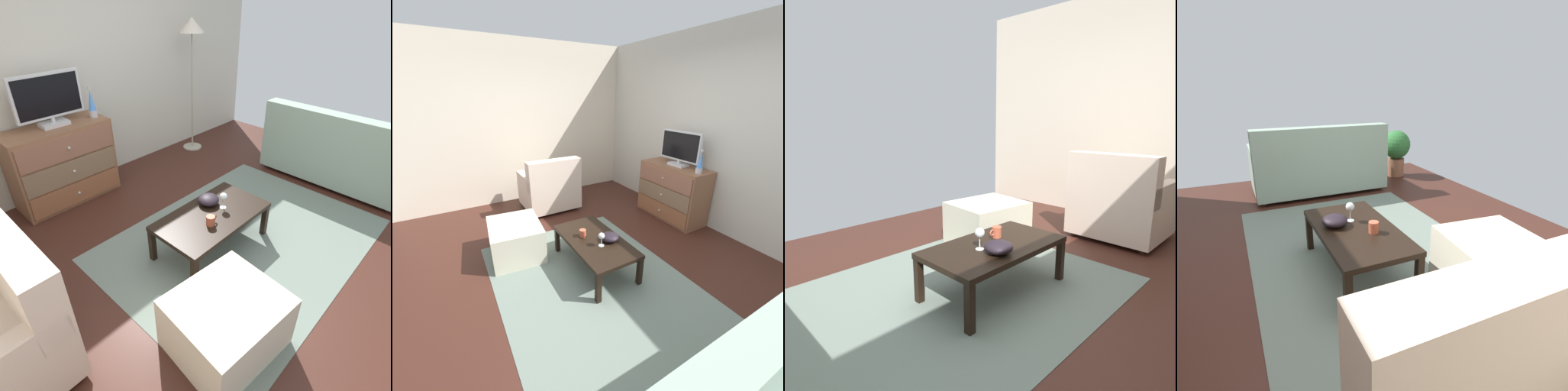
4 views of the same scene
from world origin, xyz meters
TOP-DOWN VIEW (x-y plane):
  - ground_plane at (0.00, 0.00)m, footprint 5.74×4.55m
  - wall_plain_left at (-2.63, 0.00)m, footprint 0.12×4.55m
  - area_rug at (0.20, -0.20)m, footprint 2.60×1.90m
  - coffee_table at (-0.09, -0.03)m, footprint 1.05×0.57m
  - wine_glass at (0.06, -0.03)m, footprint 0.07×0.07m
  - mug at (-0.20, -0.12)m, footprint 0.11×0.08m
  - bowl_decorative at (0.02, 0.11)m, footprint 0.20×0.20m
  - armchair at (-1.86, 0.14)m, footprint 0.80×0.88m
  - ottoman at (-0.78, -0.75)m, footprint 0.76×0.67m

SIDE VIEW (x-z plane):
  - ground_plane at x=0.00m, z-range -0.05..0.00m
  - area_rug at x=0.20m, z-range 0.00..0.01m
  - ottoman at x=-0.78m, z-range 0.00..0.43m
  - coffee_table at x=-0.09m, z-range 0.14..0.50m
  - armchair at x=-1.86m, z-range -0.09..0.83m
  - mug at x=-0.20m, z-range 0.36..0.45m
  - bowl_decorative at x=0.02m, z-range 0.36..0.45m
  - wine_glass at x=0.06m, z-range 0.40..0.56m
  - wall_plain_left at x=-2.63m, z-range 0.00..2.74m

